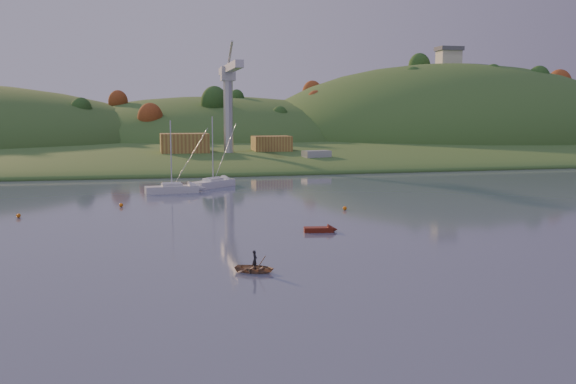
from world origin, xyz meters
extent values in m
plane|color=#3B4760|center=(0.00, 0.00, 0.00)|extent=(500.00, 500.00, 0.00)
cube|color=#335220|center=(0.00, 230.00, 0.00)|extent=(620.00, 220.00, 1.50)
ellipsoid|color=#335220|center=(0.00, 165.00, 0.00)|extent=(640.00, 150.00, 7.00)
ellipsoid|color=#335220|center=(10.00, 210.00, 0.00)|extent=(140.00, 120.00, 36.00)
ellipsoid|color=#335220|center=(95.00, 195.00, 0.00)|extent=(150.00, 130.00, 60.00)
cube|color=beige|center=(95.00, 195.00, 32.50)|extent=(8.00, 6.00, 5.00)
cube|color=#595960|center=(95.00, 195.00, 35.70)|extent=(9.00, 7.00, 1.50)
cube|color=slate|center=(5.00, 122.00, 1.20)|extent=(42.00, 16.00, 2.40)
cube|color=brown|center=(-8.00, 123.00, 4.80)|extent=(11.00, 8.00, 4.80)
cube|color=brown|center=(13.00, 124.00, 4.40)|extent=(9.00, 7.00, 4.00)
cylinder|color=#B7B7BC|center=(2.00, 120.00, 11.40)|extent=(2.20, 2.20, 18.00)
cube|color=#B7B7BC|center=(2.00, 120.00, 20.90)|extent=(3.20, 3.20, 3.20)
cube|color=#B7B7BC|center=(2.00, 111.00, 21.90)|extent=(1.80, 18.00, 1.60)
cube|color=#B7B7BC|center=(2.00, 125.00, 21.90)|extent=(1.80, 10.00, 1.60)
cube|color=white|center=(-6.73, 74.23, 0.56)|extent=(7.74, 7.34, 1.13)
cube|color=white|center=(-6.73, 74.23, 1.18)|extent=(3.52, 3.44, 0.72)
cylinder|color=silver|center=(-6.73, 74.23, 6.26)|extent=(0.18, 0.18, 10.26)
cylinder|color=silver|center=(-6.73, 74.23, 1.43)|extent=(2.51, 2.29, 0.12)
cylinder|color=white|center=(-6.73, 74.23, 1.53)|extent=(2.37, 2.20, 0.36)
cube|color=silver|center=(-13.60, 68.29, 0.54)|extent=(8.04, 3.22, 1.08)
cube|color=silver|center=(-13.60, 68.29, 1.13)|extent=(3.11, 2.08, 0.68)
cylinder|color=silver|center=(-13.60, 68.29, 5.96)|extent=(0.18, 0.18, 9.78)
cylinder|color=silver|center=(-13.60, 68.29, 1.38)|extent=(3.12, 0.47, 0.12)
cylinder|color=silver|center=(-13.60, 68.29, 1.48)|extent=(2.76, 0.67, 0.36)
imported|color=#9D7856|center=(-9.80, 17.94, 0.31)|extent=(3.67, 3.31, 0.63)
imported|color=black|center=(-9.80, 17.94, 0.71)|extent=(0.54, 0.62, 1.42)
cube|color=#5E1A0D|center=(-0.67, 32.76, 0.24)|extent=(3.06, 1.61, 0.49)
cone|color=#5E1A0D|center=(0.77, 32.53, 0.24)|extent=(1.19, 1.31, 1.17)
cube|color=#525B6C|center=(20.07, 108.59, 0.91)|extent=(14.93, 8.01, 1.82)
cube|color=#B7B7BC|center=(20.07, 108.59, 2.43)|extent=(6.59, 4.28, 2.43)
sphere|color=orange|center=(6.46, 46.16, 0.25)|extent=(0.50, 0.50, 0.50)
sphere|color=orange|center=(-31.88, 49.00, 0.25)|extent=(0.50, 0.50, 0.50)
sphere|color=orange|center=(-20.62, 55.09, 0.25)|extent=(0.50, 0.50, 0.50)
camera|label=1|loc=(-17.94, -28.73, 11.96)|focal=40.00mm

